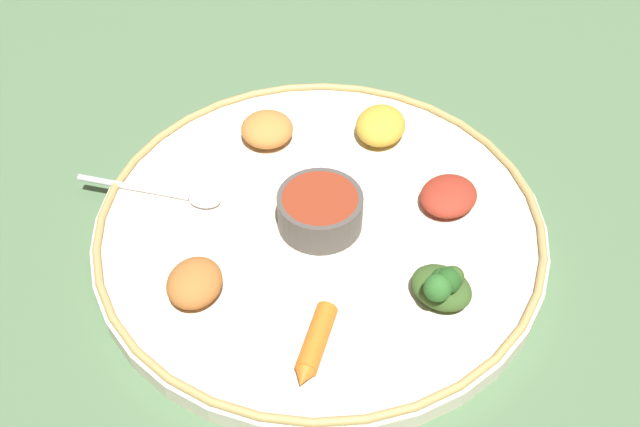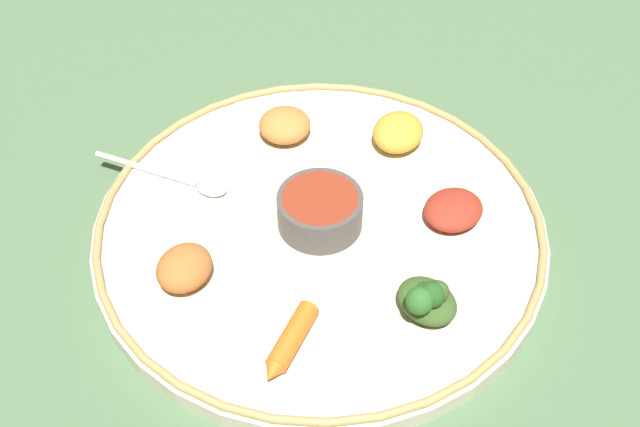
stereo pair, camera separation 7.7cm
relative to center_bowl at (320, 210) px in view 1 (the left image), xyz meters
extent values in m
plane|color=#4C6B47|center=(0.00, 0.00, -0.04)|extent=(2.40, 2.40, 0.00)
cylinder|color=beige|center=(0.00, 0.00, -0.03)|extent=(0.46, 0.46, 0.02)
torus|color=tan|center=(0.00, 0.00, -0.02)|extent=(0.45, 0.45, 0.01)
cylinder|color=#4C4742|center=(0.00, 0.00, 0.00)|extent=(0.09, 0.09, 0.04)
cylinder|color=maroon|center=(0.00, 0.00, 0.01)|extent=(0.08, 0.08, 0.01)
ellipsoid|color=silver|center=(-0.07, 0.10, -0.02)|extent=(0.04, 0.04, 0.01)
cylinder|color=silver|center=(-0.11, 0.17, -0.02)|extent=(0.07, 0.11, 0.01)
ellipsoid|color=#385623|center=(0.02, -0.14, -0.01)|extent=(0.06, 0.07, 0.03)
sphere|color=#23511E|center=(0.01, -0.15, 0.01)|extent=(0.02, 0.02, 0.02)
sphere|color=#385623|center=(0.02, -0.15, 0.01)|extent=(0.02, 0.02, 0.02)
sphere|color=#2D6628|center=(0.00, -0.15, 0.01)|extent=(0.03, 0.03, 0.03)
sphere|color=#23511E|center=(0.01, -0.15, 0.01)|extent=(0.02, 0.02, 0.02)
cylinder|color=orange|center=(-0.10, -0.10, -0.01)|extent=(0.07, 0.05, 0.02)
cone|color=orange|center=(-0.14, -0.12, -0.01)|extent=(0.02, 0.02, 0.02)
ellipsoid|color=maroon|center=(0.11, -0.07, -0.01)|extent=(0.07, 0.06, 0.02)
ellipsoid|color=#C67A38|center=(0.05, 0.13, -0.01)|extent=(0.06, 0.06, 0.03)
ellipsoid|color=#B2662D|center=(-0.14, 0.02, 0.00)|extent=(0.07, 0.07, 0.03)
ellipsoid|color=gold|center=(0.14, 0.05, 0.00)|extent=(0.08, 0.08, 0.03)
camera|label=1|loc=(-0.36, -0.38, 0.55)|focal=43.16mm
camera|label=2|loc=(-0.30, -0.43, 0.55)|focal=43.16mm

